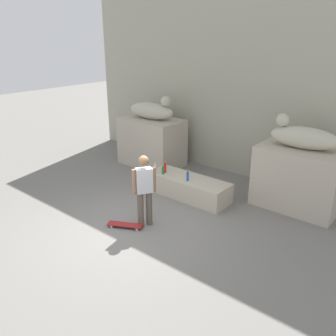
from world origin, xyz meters
TOP-DOWN VIEW (x-y plane):
  - ground_plane at (0.00, 0.00)m, footprint 40.00×40.00m
  - facade_wall at (0.00, 4.85)m, footprint 11.29×0.60m
  - pedestal_left at (-2.42, 3.53)m, footprint 1.99×1.25m
  - pedestal_right at (2.42, 3.53)m, footprint 1.99×1.25m
  - statue_reclining_left at (-2.38, 3.54)m, footprint 1.65×0.73m
  - statue_reclining_right at (2.38, 3.53)m, footprint 1.65×0.71m
  - ledge_block at (0.00, 2.27)m, footprint 2.27×0.79m
  - skater at (0.13, 0.44)m, footprint 0.36×0.47m
  - skateboard at (-0.14, 0.07)m, footprint 0.80×0.54m
  - bottle_green at (-0.69, 2.04)m, footprint 0.06×0.06m
  - bottle_blue at (0.10, 2.09)m, footprint 0.06×0.06m
  - bottle_red at (-0.73, 2.18)m, footprint 0.07×0.07m
  - bottle_clear at (-0.91, 1.97)m, footprint 0.06×0.06m

SIDE VIEW (x-z plane):
  - ground_plane at x=0.00m, z-range 0.00..0.00m
  - skateboard at x=-0.14m, z-range 0.02..0.10m
  - ledge_block at x=0.00m, z-range 0.00..0.54m
  - bottle_green at x=-0.69m, z-range 0.52..0.79m
  - bottle_blue at x=0.10m, z-range 0.52..0.82m
  - bottle_clear at x=-0.91m, z-range 0.52..0.82m
  - bottle_red at x=-0.73m, z-range 0.52..0.82m
  - pedestal_left at x=-2.42m, z-range 0.00..1.53m
  - pedestal_right at x=2.42m, z-range 0.00..1.53m
  - skater at x=0.13m, z-range 0.09..1.76m
  - statue_reclining_left at x=-2.38m, z-range 1.43..2.20m
  - statue_reclining_right at x=2.38m, z-range 1.43..2.20m
  - facade_wall at x=0.00m, z-range 0.00..6.57m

